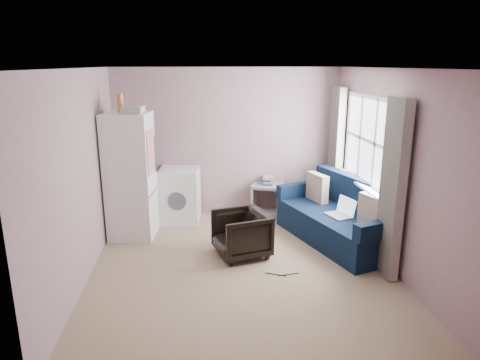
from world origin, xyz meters
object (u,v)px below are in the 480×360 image
object	(u,v)px
armchair	(241,232)
fridge	(131,175)
washing_machine	(180,194)
sofa	(342,219)
side_table	(268,197)

from	to	relation	value
armchair	fridge	distance (m)	1.88
washing_machine	sofa	world-z (taller)	sofa
washing_machine	sofa	bearing A→B (deg)	-17.47
fridge	sofa	size ratio (longest dim) A/B	0.95
side_table	washing_machine	bearing A→B (deg)	-173.18
fridge	sofa	xyz separation A→B (m)	(3.08, -0.50, -0.62)
armchair	sofa	bearing A→B (deg)	87.52
fridge	side_table	size ratio (longest dim) A/B	3.13
fridge	sofa	distance (m)	3.19
fridge	sofa	world-z (taller)	fridge
washing_machine	sofa	distance (m)	2.63
armchair	side_table	bearing A→B (deg)	142.94
side_table	sofa	world-z (taller)	sofa
fridge	washing_machine	size ratio (longest dim) A/B	2.39
fridge	washing_machine	bearing A→B (deg)	45.77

